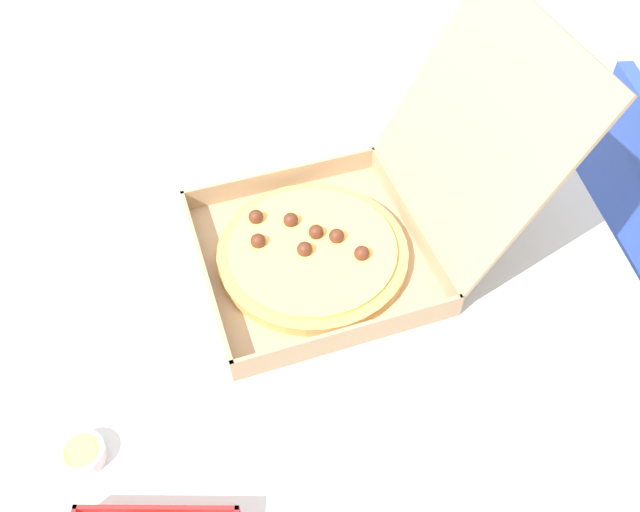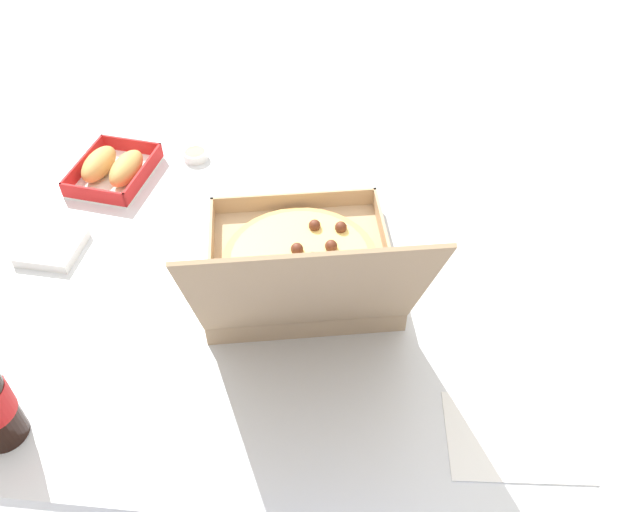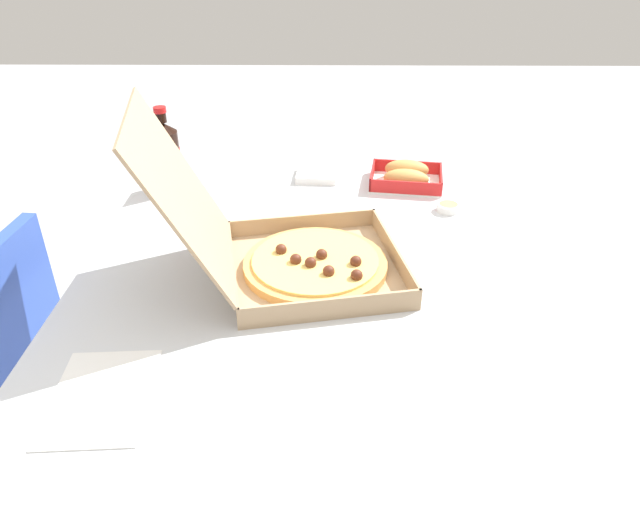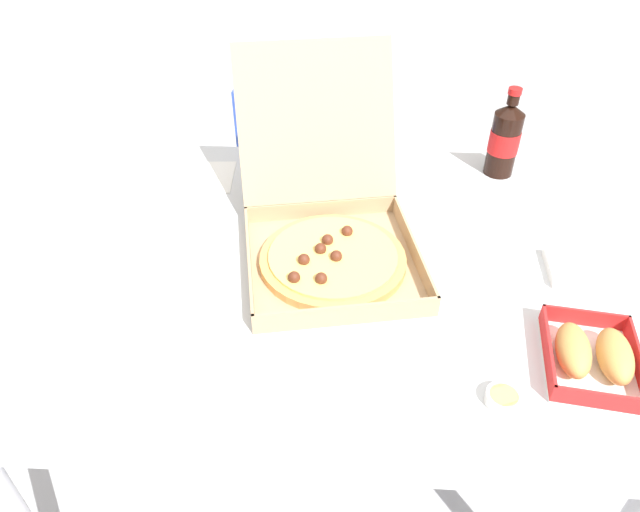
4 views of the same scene
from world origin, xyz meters
TOP-DOWN VIEW (x-y plane):
  - ground_plane at (0.00, 0.00)m, footprint 10.00×10.00m
  - dining_table at (0.00, 0.00)m, footprint 1.27×0.96m
  - chair at (-0.09, 0.71)m, footprint 0.43×0.43m
  - pizza_box_open at (0.02, 0.03)m, footprint 0.43×0.56m
  - bread_side_box at (0.47, -0.26)m, footprint 0.18×0.21m
  - cola_bottle at (0.43, 0.38)m, footprint 0.07×0.07m
  - paper_menu at (-0.34, 0.31)m, footprint 0.22×0.16m
  - napkin_pile at (0.51, -0.01)m, footprint 0.12×0.12m
  - dipping_sauce_cup at (0.31, -0.34)m, footprint 0.06×0.06m

SIDE VIEW (x-z plane):
  - ground_plane at x=0.00m, z-range 0.00..0.00m
  - chair at x=-0.09m, z-range 0.06..0.89m
  - dining_table at x=0.00m, z-range 0.29..1.01m
  - paper_menu at x=-0.34m, z-range 0.72..0.73m
  - napkin_pile at x=0.51m, z-range 0.72..0.74m
  - dipping_sauce_cup at x=0.31m, z-range 0.72..0.74m
  - bread_side_box at x=0.47m, z-range 0.72..0.78m
  - pizza_box_open at x=0.02m, z-range 0.60..0.95m
  - cola_bottle at x=0.43m, z-range 0.71..0.93m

